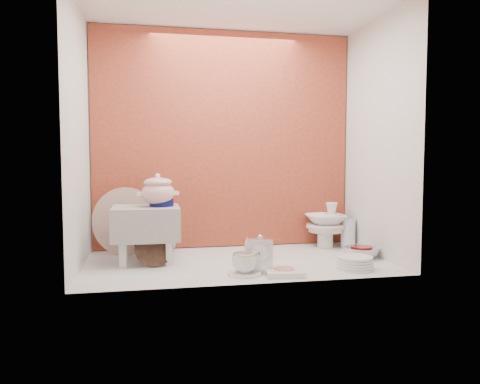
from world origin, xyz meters
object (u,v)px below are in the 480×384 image
object	(u,v)px
plush_pig	(259,249)
crystal_bowl	(361,253)
soup_tureen	(158,190)
mantel_clock	(260,254)
dinner_plate_stack	(355,263)
step_stool	(146,234)
floral_platter	(125,221)
porcelain_tower	(325,225)
blue_white_vase	(161,236)
gold_rim_teacup	(245,262)

from	to	relation	value
plush_pig	crystal_bowl	world-z (taller)	plush_pig
soup_tureen	mantel_clock	bearing A→B (deg)	-35.47
dinner_plate_stack	soup_tureen	bearing A→B (deg)	159.05
step_stool	floral_platter	world-z (taller)	floral_platter
floral_platter	plush_pig	size ratio (longest dim) A/B	1.94
dinner_plate_stack	mantel_clock	bearing A→B (deg)	176.81
step_stool	crystal_bowl	xyz separation A→B (m)	(1.32, -0.14, -0.13)
plush_pig	porcelain_tower	size ratio (longest dim) A/B	0.72
floral_platter	porcelain_tower	world-z (taller)	floral_platter
blue_white_vase	dinner_plate_stack	world-z (taller)	blue_white_vase
dinner_plate_stack	crystal_bowl	xyz separation A→B (m)	(0.17, 0.27, -0.00)
plush_pig	dinner_plate_stack	bearing A→B (deg)	-58.90
gold_rim_teacup	dinner_plate_stack	distance (m)	0.63
porcelain_tower	plush_pig	bearing A→B (deg)	-151.33
blue_white_vase	porcelain_tower	distance (m)	1.14
plush_pig	porcelain_tower	xyz separation A→B (m)	(0.55, 0.30, 0.09)
gold_rim_teacup	mantel_clock	bearing A→B (deg)	17.76
mantel_clock	plush_pig	distance (m)	0.33
step_stool	porcelain_tower	size ratio (longest dim) A/B	1.25
floral_platter	gold_rim_teacup	world-z (taller)	floral_platter
soup_tureen	dinner_plate_stack	xyz separation A→B (m)	(1.08, -0.41, -0.40)
blue_white_vase	porcelain_tower	xyz separation A→B (m)	(1.13, -0.03, 0.05)
mantel_clock	plush_pig	world-z (taller)	mantel_clock
floral_platter	plush_pig	xyz separation A→B (m)	(0.82, -0.29, -0.15)
floral_platter	mantel_clock	size ratio (longest dim) A/B	2.14
blue_white_vase	dinner_plate_stack	distance (m)	1.26
step_stool	porcelain_tower	distance (m)	1.25
soup_tureen	step_stool	bearing A→B (deg)	-176.88
mantel_clock	dinner_plate_stack	size ratio (longest dim) A/B	0.98
mantel_clock	dinner_plate_stack	bearing A→B (deg)	16.76
porcelain_tower	mantel_clock	bearing A→B (deg)	-134.95
floral_platter	soup_tureen	bearing A→B (deg)	-48.35
step_stool	dinner_plate_stack	xyz separation A→B (m)	(1.15, -0.41, -0.13)
blue_white_vase	plush_pig	distance (m)	0.68
soup_tureen	gold_rim_teacup	world-z (taller)	soup_tureen
blue_white_vase	mantel_clock	bearing A→B (deg)	-51.77
gold_rim_teacup	dinner_plate_stack	bearing A→B (deg)	-0.08
floral_platter	dinner_plate_stack	size ratio (longest dim) A/B	2.09
blue_white_vase	gold_rim_teacup	world-z (taller)	blue_white_vase
floral_platter	dinner_plate_stack	bearing A→B (deg)	-26.67
mantel_clock	dinner_plate_stack	world-z (taller)	mantel_clock
blue_white_vase	mantel_clock	size ratio (longest dim) A/B	1.08
soup_tureen	porcelain_tower	world-z (taller)	soup_tureen
mantel_clock	blue_white_vase	bearing A→B (deg)	148.18
soup_tureen	blue_white_vase	distance (m)	0.42
soup_tureen	blue_white_vase	xyz separation A→B (m)	(0.02, 0.27, -0.32)
step_stool	blue_white_vase	distance (m)	0.30
dinner_plate_stack	porcelain_tower	xyz separation A→B (m)	(0.08, 0.65, 0.12)
dinner_plate_stack	crystal_bowl	world-z (taller)	dinner_plate_stack
plush_pig	step_stool	bearing A→B (deg)	153.38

